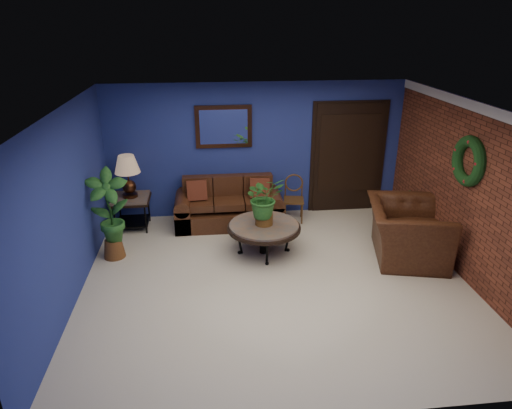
{
  "coord_description": "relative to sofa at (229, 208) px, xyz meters",
  "views": [
    {
      "loc": [
        -0.91,
        -5.66,
        3.57
      ],
      "look_at": [
        -0.23,
        0.55,
        0.98
      ],
      "focal_mm": 32.0,
      "sensor_mm": 36.0,
      "label": 1
    }
  ],
  "objects": [
    {
      "name": "floor_plant",
      "position": [
        2.91,
        -0.75,
        0.15
      ],
      "size": [
        0.41,
        0.35,
        0.84
      ],
      "color": "brown",
      "rests_on": "ground"
    },
    {
      "name": "ceiling",
      "position": [
        0.56,
        -2.07,
        2.21
      ],
      "size": [
        5.5,
        5.0,
        0.02
      ],
      "primitive_type": "cube",
      "color": "white",
      "rests_on": "wall_back"
    },
    {
      "name": "table_lamp",
      "position": [
        -1.74,
        -0.02,
        0.79
      ],
      "size": [
        0.44,
        0.44,
        0.73
      ],
      "color": "#3C2011",
      "rests_on": "end_table"
    },
    {
      "name": "side_chair",
      "position": [
        1.22,
        0.04,
        0.2
      ],
      "size": [
        0.42,
        0.42,
        0.86
      ],
      "rotation": [
        0.0,
        0.0,
        -0.16
      ],
      "color": "#543718",
      "rests_on": "ground"
    },
    {
      "name": "armchair",
      "position": [
        2.71,
        -1.59,
        0.15
      ],
      "size": [
        1.45,
        1.58,
        0.87
      ],
      "primitive_type": "imported",
      "rotation": [
        0.0,
        0.0,
        1.34
      ],
      "color": "#492915",
      "rests_on": "ground"
    },
    {
      "name": "tall_plant",
      "position": [
        -1.89,
        -1.1,
        0.5
      ],
      "size": [
        0.69,
        0.51,
        1.46
      ],
      "color": "brown",
      "rests_on": "ground"
    },
    {
      "name": "coffee_plant",
      "position": [
        0.5,
        -1.22,
        0.66
      ],
      "size": [
        0.71,
        0.66,
        0.79
      ],
      "color": "brown",
      "rests_on": "coffee_table"
    },
    {
      "name": "wall_mirror",
      "position": [
        -0.04,
        0.39,
        1.43
      ],
      "size": [
        1.02,
        0.06,
        0.77
      ],
      "primitive_type": "cube",
      "color": "#3C2011",
      "rests_on": "wall_back"
    },
    {
      "name": "wreath",
      "position": [
        3.25,
        -2.02,
        1.41
      ],
      "size": [
        0.16,
        0.72,
        0.72
      ],
      "primitive_type": "torus",
      "rotation": [
        0.0,
        1.57,
        0.0
      ],
      "color": "black",
      "rests_on": "wall_right_brick"
    },
    {
      "name": "crown_molding",
      "position": [
        3.28,
        -2.07,
        2.14
      ],
      "size": [
        0.03,
        5.0,
        0.14
      ],
      "primitive_type": "cube",
      "color": "white",
      "rests_on": "wall_right_brick"
    },
    {
      "name": "wall_right_brick",
      "position": [
        3.31,
        -2.07,
        0.96
      ],
      "size": [
        0.04,
        5.0,
        2.5
      ],
      "primitive_type": "cube",
      "color": "brown",
      "rests_on": "ground"
    },
    {
      "name": "sofa",
      "position": [
        0.0,
        0.0,
        0.0
      ],
      "size": [
        1.94,
        0.84,
        0.87
      ],
      "color": "#492915",
      "rests_on": "ground"
    },
    {
      "name": "wall_back",
      "position": [
        0.56,
        0.43,
        0.96
      ],
      "size": [
        5.5,
        0.04,
        2.5
      ],
      "primitive_type": "cube",
      "color": "navy",
      "rests_on": "ground"
    },
    {
      "name": "end_table",
      "position": [
        -1.74,
        -0.02,
        0.18
      ],
      "size": [
        0.66,
        0.66,
        0.6
      ],
      "color": "#534D48",
      "rests_on": "ground"
    },
    {
      "name": "closet_door",
      "position": [
        2.31,
        0.4,
        0.76
      ],
      "size": [
        1.44,
        0.06,
        2.18
      ],
      "primitive_type": "cube",
      "color": "black",
      "rests_on": "wall_back"
    },
    {
      "name": "floor",
      "position": [
        0.56,
        -2.07,
        -0.29
      ],
      "size": [
        5.5,
        5.5,
        0.0
      ],
      "primitive_type": "plane",
      "color": "beige",
      "rests_on": "ground"
    },
    {
      "name": "wall_left",
      "position": [
        -2.19,
        -2.07,
        0.96
      ],
      "size": [
        0.04,
        5.0,
        2.5
      ],
      "primitive_type": "cube",
      "color": "navy",
      "rests_on": "ground"
    },
    {
      "name": "coffee_table",
      "position": [
        0.5,
        -1.22,
        0.16
      ],
      "size": [
        1.17,
        1.17,
        0.5
      ],
      "rotation": [
        0.0,
        0.0,
        0.27
      ],
      "color": "#534D48",
      "rests_on": "ground"
    }
  ]
}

